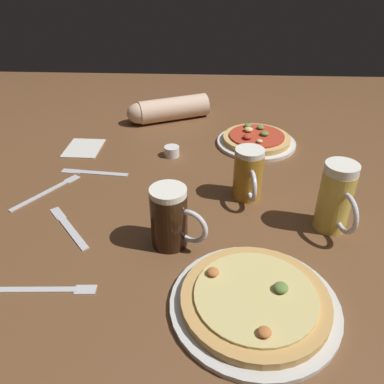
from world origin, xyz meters
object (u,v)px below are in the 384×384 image
(napkin_folded, at_px, (84,148))
(fork_left, at_px, (48,191))
(fork_spare, at_px, (45,289))
(beer_mug_amber, at_px, (171,218))
(pizza_plate_near, at_px, (255,301))
(beer_mug_dark, at_px, (248,175))
(knife_spare, at_px, (94,172))
(knife_right, at_px, (68,227))
(pizza_plate_far, at_px, (256,140))
(beer_mug_pale, at_px, (336,198))
(diner_arm, at_px, (166,110))
(ramekin_sauce, at_px, (172,151))

(napkin_folded, relative_size, fork_left, 0.71)
(fork_spare, bearing_deg, beer_mug_amber, 33.22)
(pizza_plate_near, height_order, napkin_folded, pizza_plate_near)
(beer_mug_dark, xyz_separation_m, beer_mug_amber, (-0.19, -0.21, 0.00))
(beer_mug_amber, xyz_separation_m, fork_left, (-0.38, 0.21, -0.07))
(knife_spare, bearing_deg, beer_mug_amber, -49.82)
(beer_mug_dark, xyz_separation_m, fork_left, (-0.57, -0.00, -0.07))
(knife_right, bearing_deg, beer_mug_dark, 19.65)
(fork_left, distance_m, knife_spare, 0.15)
(fork_spare, distance_m, knife_spare, 0.48)
(beer_mug_amber, bearing_deg, knife_spare, 130.18)
(pizza_plate_near, bearing_deg, beer_mug_amber, 134.40)
(pizza_plate_far, distance_m, fork_spare, 0.87)
(pizza_plate_near, distance_m, pizza_plate_far, 0.74)
(knife_spare, bearing_deg, beer_mug_pale, -20.00)
(fork_spare, bearing_deg, pizza_plate_near, -3.06)
(beer_mug_amber, distance_m, fork_left, 0.44)
(diner_arm, bearing_deg, ramekin_sauce, -80.58)
(knife_spare, bearing_deg, diner_arm, 67.46)
(pizza_plate_far, distance_m, ramekin_sauce, 0.31)
(pizza_plate_near, relative_size, fork_spare, 1.49)
(pizza_plate_far, height_order, knife_spare, pizza_plate_far)
(beer_mug_amber, distance_m, knife_spare, 0.43)
(napkin_folded, distance_m, fork_left, 0.28)
(ramekin_sauce, height_order, fork_spare, ramekin_sauce)
(beer_mug_pale, xyz_separation_m, fork_left, (-0.77, 0.13, -0.08))
(beer_mug_pale, bearing_deg, diner_arm, 125.60)
(pizza_plate_near, relative_size, diner_arm, 1.04)
(knife_right, xyz_separation_m, fork_spare, (0.02, -0.21, 0.00))
(beer_mug_dark, relative_size, napkin_folded, 1.01)
(knife_spare, bearing_deg, fork_left, -133.08)
(fork_left, relative_size, knife_right, 1.17)
(beer_mug_amber, height_order, knife_spare, beer_mug_amber)
(beer_mug_amber, height_order, diner_arm, beer_mug_amber)
(knife_right, height_order, knife_spare, same)
(pizza_plate_near, xyz_separation_m, knife_spare, (-0.45, 0.51, -0.01))
(pizza_plate_far, relative_size, napkin_folded, 1.90)
(fork_left, relative_size, fork_spare, 0.91)
(beer_mug_amber, bearing_deg, diner_arm, 96.91)
(pizza_plate_far, height_order, beer_mug_dark, beer_mug_dark)
(fork_left, relative_size, knife_spare, 0.96)
(beer_mug_pale, distance_m, knife_right, 0.66)
(pizza_plate_near, height_order, beer_mug_dark, beer_mug_dark)
(ramekin_sauce, height_order, diner_arm, diner_arm)
(beer_mug_dark, bearing_deg, napkin_folded, 153.02)
(beer_mug_pale, bearing_deg, knife_right, -177.15)
(pizza_plate_near, relative_size, beer_mug_dark, 2.28)
(fork_left, bearing_deg, beer_mug_pale, -9.52)
(beer_mug_amber, relative_size, diner_arm, 0.47)
(knife_right, relative_size, knife_spare, 0.82)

